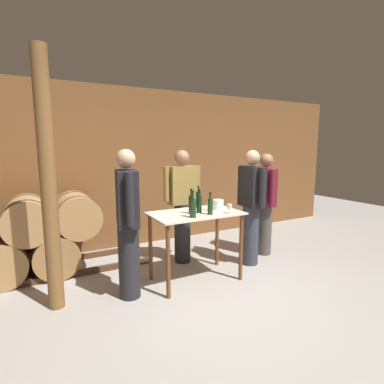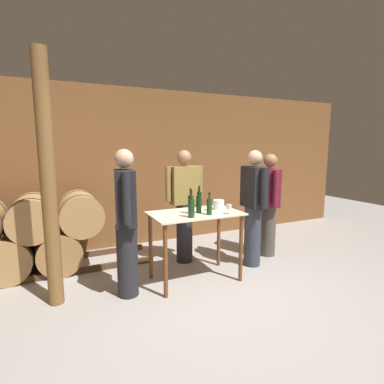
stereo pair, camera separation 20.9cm
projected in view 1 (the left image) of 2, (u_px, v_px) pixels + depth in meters
name	position (u px, v px, depth m)	size (l,w,h in m)	color
ground_plane	(237.00, 302.00, 3.35)	(14.00, 14.00, 0.00)	#9E9993
back_wall	(154.00, 168.00, 5.33)	(8.40, 0.05, 2.70)	brown
barrel_rack	(15.00, 240.00, 3.88)	(3.76, 0.76, 1.09)	#4C331E
tasting_table	(196.00, 226.00, 3.82)	(1.14, 0.68, 0.90)	beige
wooden_post	(48.00, 184.00, 3.05)	(0.16, 0.16, 2.70)	brown
wine_bottle_far_left	(193.00, 207.00, 3.51)	(0.08, 0.08, 0.32)	#193819
wine_bottle_left	(191.00, 204.00, 3.72)	(0.07, 0.07, 0.32)	black
wine_bottle_center	(199.00, 204.00, 3.76)	(0.07, 0.07, 0.30)	black
wine_bottle_right	(210.00, 206.00, 3.67)	(0.07, 0.07, 0.28)	#193819
wine_bottle_far_right	(198.00, 199.00, 4.10)	(0.07, 0.07, 0.30)	black
wine_glass_near_left	(209.00, 204.00, 3.91)	(0.06, 0.06, 0.12)	silver
wine_glass_near_center	(229.00, 207.00, 3.73)	(0.07, 0.07, 0.12)	silver
ice_bucket	(218.00, 204.00, 3.99)	(0.15, 0.15, 0.13)	white
person_host	(182.00, 204.00, 4.41)	(0.59, 0.24, 1.67)	#232328
person_visitor_with_scarf	(265.00, 202.00, 4.75)	(0.34, 0.56, 1.61)	#4C4742
person_visitor_bearded	(128.00, 221.00, 3.34)	(0.29, 0.58, 1.70)	#232328
person_visitor_near_door	(251.00, 205.00, 4.32)	(0.25, 0.59, 1.67)	#333847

